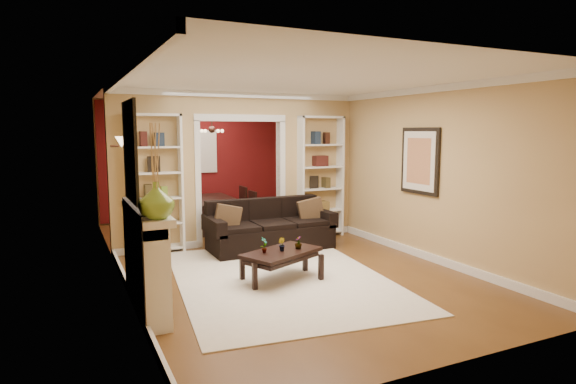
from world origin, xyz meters
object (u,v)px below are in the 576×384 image
coffee_table (282,266)px  dining_table (214,213)px  bookshelf_left (155,185)px  bookshelf_right (320,177)px  fireplace (147,259)px  sofa (271,225)px

coffee_table → dining_table: bearing=62.4°
bookshelf_left → bookshelf_right: 3.10m
bookshelf_left → fireplace: 2.65m
bookshelf_left → dining_table: 2.36m
coffee_table → fireplace: size_ratio=0.64×
bookshelf_right → dining_table: bookshelf_right is taller
bookshelf_left → bookshelf_right: same height
bookshelf_left → fireplace: bookshelf_left is taller
bookshelf_left → dining_table: bookshelf_left is taller
bookshelf_right → fireplace: bookshelf_right is taller
sofa → bookshelf_right: size_ratio=0.94×
coffee_table → dining_table: dining_table is taller
bookshelf_left → fireplace: (-0.54, -2.53, -0.57)m
coffee_table → bookshelf_left: 2.73m
coffee_table → bookshelf_right: (1.83, 2.23, 0.94)m
bookshelf_left → bookshelf_right: size_ratio=1.00×
bookshelf_left → coffee_table: bearing=-60.4°
sofa → dining_table: sofa is taller
coffee_table → dining_table: (0.20, 3.87, 0.10)m
sofa → bookshelf_right: bearing=24.3°
bookshelf_left → sofa: bearing=-17.7°
coffee_table → fireplace: fireplace is taller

